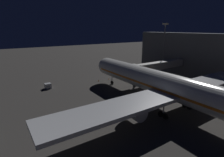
{
  "coord_description": "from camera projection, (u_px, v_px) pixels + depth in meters",
  "views": [
    {
      "loc": [
        32.23,
        33.39,
        18.4
      ],
      "look_at": [
        3.0,
        -10.66,
        3.5
      ],
      "focal_mm": 28.53,
      "sensor_mm": 36.0,
      "label": 1
    }
  ],
  "objects": [
    {
      "name": "traffic_cone_nose_starboard",
      "position": [
        99.0,
        81.0,
        64.25
      ],
      "size": [
        0.36,
        0.36,
        0.55
      ],
      "primitive_type": "cone",
      "color": "orange",
      "rests_on": "ground_plane"
    },
    {
      "name": "airliner_at_gate",
      "position": [
        177.0,
        89.0,
        39.0
      ],
      "size": [
        59.6,
        64.91,
        18.5
      ],
      "color": "silver",
      "rests_on": "ground_plane"
    },
    {
      "name": "jet_bridge",
      "position": [
        154.0,
        66.0,
        61.8
      ],
      "size": [
        25.5,
        3.4,
        7.25
      ],
      "color": "#9E9E99",
      "rests_on": "ground_plane"
    },
    {
      "name": "baggage_container_near_belt",
      "position": [
        48.0,
        86.0,
        56.47
      ],
      "size": [
        1.89,
        1.76,
        1.63
      ],
      "primitive_type": "cube",
      "color": "#B7BABF",
      "rests_on": "ground_plane"
    },
    {
      "name": "traffic_cone_nose_port",
      "position": [
        109.0,
        79.0,
        66.59
      ],
      "size": [
        0.36,
        0.36,
        0.55
      ],
      "primitive_type": "cone",
      "color": "orange",
      "rests_on": "ground_plane"
    },
    {
      "name": "apron_floodlight_mast",
      "position": [
        164.0,
        46.0,
        71.89
      ],
      "size": [
        2.9,
        0.5,
        20.45
      ],
      "color": "#59595E",
      "rests_on": "ground_plane"
    },
    {
      "name": "ground_plane",
      "position": [
        142.0,
        98.0,
        48.92
      ],
      "size": [
        320.0,
        320.0,
        0.0
      ],
      "primitive_type": "plane",
      "color": "#383533"
    }
  ]
}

